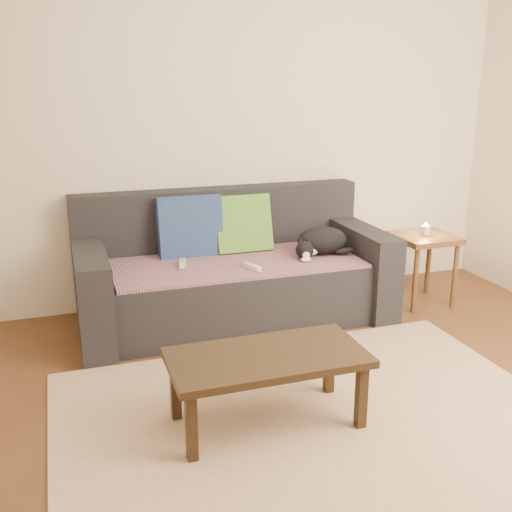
# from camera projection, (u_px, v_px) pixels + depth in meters

# --- Properties ---
(ground) EXTENTS (4.50, 4.50, 0.00)m
(ground) POSITION_uv_depth(u_px,v_px,m) (327.00, 437.00, 2.82)
(ground) COLOR brown
(ground) RESTS_ON ground
(back_wall) EXTENTS (4.50, 0.04, 2.60)m
(back_wall) POSITION_uv_depth(u_px,v_px,m) (214.00, 126.00, 4.27)
(back_wall) COLOR beige
(back_wall) RESTS_ON ground
(sofa) EXTENTS (2.10, 0.94, 0.87)m
(sofa) POSITION_uv_depth(u_px,v_px,m) (232.00, 275.00, 4.17)
(sofa) COLOR #232328
(sofa) RESTS_ON ground
(throw_blanket) EXTENTS (1.66, 0.74, 0.02)m
(throw_blanket) POSITION_uv_depth(u_px,v_px,m) (236.00, 262.00, 4.05)
(throw_blanket) COLOR #442649
(throw_blanket) RESTS_ON sofa
(cushion_navy) EXTENTS (0.45, 0.18, 0.46)m
(cushion_navy) POSITION_uv_depth(u_px,v_px,m) (190.00, 228.00, 4.15)
(cushion_navy) COLOR #11254A
(cushion_navy) RESTS_ON throw_blanket
(cushion_green) EXTENTS (0.40, 0.21, 0.42)m
(cushion_green) POSITION_uv_depth(u_px,v_px,m) (243.00, 224.00, 4.27)
(cushion_green) COLOR #0C5230
(cushion_green) RESTS_ON throw_blanket
(cat) EXTENTS (0.44, 0.32, 0.19)m
(cat) POSITION_uv_depth(u_px,v_px,m) (321.00, 241.00, 4.18)
(cat) COLOR black
(cat) RESTS_ON throw_blanket
(wii_remote_a) EXTENTS (0.07, 0.15, 0.03)m
(wii_remote_a) POSITION_uv_depth(u_px,v_px,m) (183.00, 263.00, 3.94)
(wii_remote_a) COLOR white
(wii_remote_a) RESTS_ON throw_blanket
(wii_remote_b) EXTENTS (0.09, 0.15, 0.03)m
(wii_remote_b) POSITION_uv_depth(u_px,v_px,m) (252.00, 267.00, 3.87)
(wii_remote_b) COLOR white
(wii_remote_b) RESTS_ON throw_blanket
(side_table) EXTENTS (0.42, 0.42, 0.52)m
(side_table) POSITION_uv_depth(u_px,v_px,m) (424.00, 247.00, 4.42)
(side_table) COLOR brown
(side_table) RESTS_ON ground
(candle) EXTENTS (0.06, 0.06, 0.09)m
(candle) POSITION_uv_depth(u_px,v_px,m) (425.00, 230.00, 4.38)
(candle) COLOR beige
(candle) RESTS_ON side_table
(rug) EXTENTS (2.50, 1.80, 0.01)m
(rug) POSITION_uv_depth(u_px,v_px,m) (314.00, 419.00, 2.96)
(rug) COLOR tan
(rug) RESTS_ON ground
(coffee_table) EXTENTS (0.94, 0.47, 0.38)m
(coffee_table) POSITION_uv_depth(u_px,v_px,m) (267.00, 363.00, 2.84)
(coffee_table) COLOR black
(coffee_table) RESTS_ON rug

